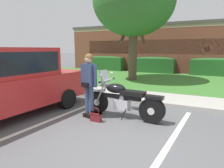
% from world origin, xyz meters
% --- Properties ---
extents(ground_plane, '(140.00, 140.00, 0.00)m').
position_xyz_m(ground_plane, '(0.00, 0.00, 0.00)').
color(ground_plane, '#565659').
extents(curb_strip, '(60.00, 0.20, 0.12)m').
position_xyz_m(curb_strip, '(0.00, 2.77, 0.06)').
color(curb_strip, '#ADA89E').
rests_on(curb_strip, ground).
extents(concrete_walk, '(60.00, 1.50, 0.08)m').
position_xyz_m(concrete_walk, '(0.00, 3.62, 0.04)').
color(concrete_walk, '#ADA89E').
rests_on(concrete_walk, ground).
extents(grass_lawn, '(60.00, 7.06, 0.06)m').
position_xyz_m(grass_lawn, '(0.00, 7.91, 0.03)').
color(grass_lawn, '#3D752D').
rests_on(grass_lawn, ground).
extents(stall_stripe_0, '(0.50, 4.39, 0.01)m').
position_xyz_m(stall_stripe_0, '(-1.99, 0.20, 0.00)').
color(stall_stripe_0, silver).
rests_on(stall_stripe_0, ground).
extents(stall_stripe_1, '(0.50, 4.39, 0.01)m').
position_xyz_m(stall_stripe_1, '(1.01, 0.20, 0.00)').
color(stall_stripe_1, silver).
rests_on(stall_stripe_1, ground).
extents(motorcycle, '(2.24, 0.82, 1.26)m').
position_xyz_m(motorcycle, '(-0.30, 1.20, 0.49)').
color(motorcycle, black).
rests_on(motorcycle, ground).
extents(rider_person, '(0.56, 0.35, 1.70)m').
position_xyz_m(rider_person, '(-1.22, 0.86, 0.99)').
color(rider_person, black).
rests_on(rider_person, ground).
extents(handbag, '(0.28, 0.13, 0.36)m').
position_xyz_m(handbag, '(-0.89, 0.63, 0.14)').
color(handbag, maroon).
rests_on(handbag, ground).
extents(parked_suv_adjacent, '(2.30, 4.97, 1.86)m').
position_xyz_m(parked_suv_adjacent, '(-3.28, -0.21, 0.96)').
color(parked_suv_adjacent, '#AD2323').
rests_on(parked_suv_adjacent, ground).
extents(shade_tree, '(4.49, 4.49, 6.31)m').
position_xyz_m(shade_tree, '(-2.26, 7.12, 4.38)').
color(shade_tree, '#4C3D2D').
rests_on(shade_tree, ground).
extents(hedge_left, '(3.22, 0.90, 1.24)m').
position_xyz_m(hedge_left, '(-6.22, 11.31, 0.65)').
color(hedge_left, '#235623').
rests_on(hedge_left, ground).
extents(hedge_center_left, '(3.04, 0.90, 1.24)m').
position_xyz_m(hedge_center_left, '(-2.04, 11.31, 0.65)').
color(hedge_center_left, '#235623').
rests_on(hedge_center_left, ground).
extents(hedge_center_right, '(3.23, 0.90, 1.24)m').
position_xyz_m(hedge_center_right, '(2.15, 11.31, 0.65)').
color(hedge_center_right, '#235623').
rests_on(hedge_center_right, ground).
extents(brick_building, '(22.36, 10.79, 3.80)m').
position_xyz_m(brick_building, '(1.28, 17.13, 1.90)').
color(brick_building, brown).
rests_on(brick_building, ground).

